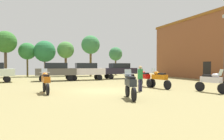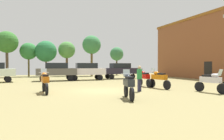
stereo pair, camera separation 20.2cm
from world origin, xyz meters
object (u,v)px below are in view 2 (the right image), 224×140
motorcycle_3 (211,81)px  tree_8 (92,45)px  car_2 (87,70)px  tree_4 (7,42)px  tree_3 (29,51)px  tree_7 (46,51)px  motorcycle_4 (129,84)px  tree_1 (67,50)px  car_6 (56,70)px  car_3 (120,70)px  motorcycle_5 (159,78)px  motorcycle_6 (45,81)px  motorcycle_7 (144,78)px  person_2 (139,77)px  tree_6 (117,54)px

motorcycle_3 → tree_8: tree_8 is taller
car_2 → tree_4: bearing=48.3°
tree_3 → tree_7: tree_7 is taller
tree_7 → car_2: bearing=-67.2°
motorcycle_4 → tree_1: (0.06, 24.15, 3.47)m
car_6 → tree_1: tree_1 is taller
motorcycle_3 → motorcycle_4: size_ratio=1.01×
motorcycle_4 → car_3: car_3 is taller
car_3 → car_2: bearing=98.6°
motorcycle_4 → tree_7: tree_7 is taller
car_2 → tree_3: tree_3 is taller
car_3 → car_6: bearing=94.9°
car_3 → tree_8: 9.40m
motorcycle_3 → motorcycle_5: 3.60m
motorcycle_5 → tree_7: bearing=102.1°
motorcycle_6 → tree_4: tree_4 is taller
car_6 → tree_4: tree_4 is taller
motorcycle_5 → tree_8: tree_8 is taller
tree_7 → tree_8: 7.31m
motorcycle_7 → tree_1: 19.75m
motorcycle_3 → tree_4: bearing=-71.5°
car_6 → motorcycle_6: bearing=172.8°
car_6 → tree_1: size_ratio=0.77×
motorcycle_3 → car_3: 14.46m
motorcycle_6 → tree_4: (-4.66, 19.60, 4.31)m
tree_3 → car_6: bearing=-72.7°
motorcycle_5 → tree_1: 21.34m
person_2 → tree_4: 23.76m
tree_6 → motorcycle_7: bearing=-105.2°
car_2 → tree_4: size_ratio=0.66×
motorcycle_3 → tree_1: (-5.71, 23.85, 3.48)m
motorcycle_6 → tree_1: tree_1 is taller
car_6 → motorcycle_4: bearing=-168.7°
car_6 → person_2: (4.31, -11.46, -0.19)m
motorcycle_3 → tree_6: 24.81m
tree_1 → tree_3: (-5.80, 0.30, -0.30)m
tree_4 → tree_6: (17.66, 1.38, -1.26)m
motorcycle_7 → tree_1: (-3.68, 19.09, 3.48)m
motorcycle_3 → tree_3: 26.94m
tree_7 → tree_4: bearing=-173.8°
motorcycle_3 → motorcycle_6: bearing=-32.8°
tree_1 → tree_7: bearing=-175.7°
car_6 → tree_1: bearing=-12.3°
person_2 → tree_8: bearing=-113.8°
motorcycle_7 → car_3: 9.88m
car_2 → tree_1: 10.70m
motorcycle_3 → tree_4: tree_4 is taller
motorcycle_5 → car_6: bearing=114.6°
motorcycle_4 → tree_1: size_ratio=0.37×
motorcycle_4 → tree_6: 26.49m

